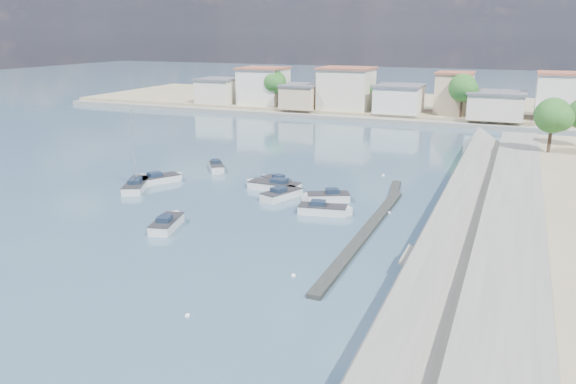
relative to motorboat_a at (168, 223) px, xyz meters
The scene contains 17 objects.
ground 36.14m from the motorboat_a, 74.51° to the left, with size 400.00×400.00×0.00m, color #2B4257.
seawall_walkway 29.22m from the motorboat_a, 15.53° to the left, with size 5.00×90.00×1.80m, color slate.
breakwater 18.18m from the motorboat_a, 24.40° to the left, with size 2.00×31.02×0.35m.
far_shore_land 87.36m from the motorboat_a, 83.66° to the left, with size 160.00×40.00×1.40m, color gray.
far_shore_quay 66.53m from the motorboat_a, 81.66° to the left, with size 160.00×2.50×0.80m, color slate.
far_town 74.72m from the motorboat_a, 74.15° to the left, with size 113.01×12.80×8.35m.
shore_trees 65.72m from the motorboat_a, 74.05° to the left, with size 74.56×38.32×7.92m.
motorboat_a is the anchor object (origin of this frame).
motorboat_b 13.69m from the motorboat_a, 64.54° to the left, with size 3.42×5.21×1.48m.
motorboat_c 15.38m from the motorboat_a, 77.06° to the left, with size 6.35×2.31×1.48m.
motorboat_d 16.60m from the motorboat_a, 51.59° to the left, with size 4.74×3.49×1.48m.
motorboat_e 15.85m from the motorboat_a, 126.85° to the left, with size 4.03×5.06×1.48m.
motorboat_f 17.03m from the motorboat_a, 79.84° to the left, with size 4.20×3.04×1.48m.
motorboat_g 21.09m from the motorboat_a, 107.73° to the left, with size 3.59×4.16×1.48m.
motorboat_h 14.70m from the motorboat_a, 37.59° to the left, with size 5.19×2.59×1.48m.
sailboat 14.36m from the motorboat_a, 137.41° to the left, with size 4.43×6.53×9.00m.
mooring_buoys 16.50m from the motorboat_a, 33.55° to the left, with size 18.18×38.99×0.33m.
Camera 1 is at (18.09, -34.05, 16.75)m, focal length 35.00 mm.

